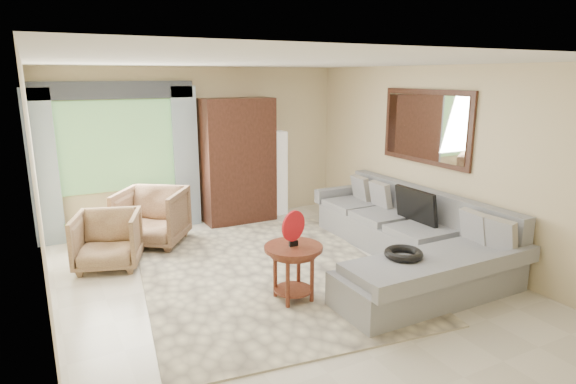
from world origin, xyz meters
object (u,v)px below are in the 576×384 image
armoire (238,161)px  armchair_left (108,240)px  potted_plant (80,229)px  coffee_table (293,272)px  floor_lamp (279,173)px  sectional_sofa (408,243)px  tv_screen (416,206)px  armchair_right (152,217)px

armoire → armchair_left: bearing=-153.7°
potted_plant → armoire: (2.57, 0.08, 0.80)m
coffee_table → armchair_left: armchair_left is taller
armoire → potted_plant: bearing=-178.1°
armchair_left → floor_lamp: bearing=39.7°
sectional_sofa → armchair_left: (-3.55, 1.75, 0.09)m
tv_screen → armchair_right: bearing=144.9°
tv_screen → armchair_right: 3.81m
coffee_table → armoire: size_ratio=0.31×
armchair_left → armchair_right: 0.94m
tv_screen → coffee_table: size_ratio=1.14×
tv_screen → armchair_left: tv_screen is taller
tv_screen → coffee_table: 2.22m
sectional_sofa → coffee_table: (-1.88, -0.24, 0.06)m
sectional_sofa → armchair_right: 3.70m
sectional_sofa → potted_plant: (-3.80, 2.81, -0.03)m
tv_screen → potted_plant: 4.87m
sectional_sofa → armchair_left: bearing=153.7°
armoire → armchair_right: bearing=-161.6°
coffee_table → potted_plant: 3.61m
sectional_sofa → potted_plant: sectional_sofa is taller
sectional_sofa → armchair_right: (-2.84, 2.36, 0.14)m
armchair_right → sectional_sofa: bearing=-4.8°
tv_screen → armoire: (-1.50, 2.72, 0.33)m
sectional_sofa → armoire: (-1.23, 2.90, 0.77)m
armchair_left → armchair_right: (0.71, 0.61, 0.05)m
armchair_right → floor_lamp: floor_lamp is taller
armoire → sectional_sofa: bearing=-66.9°
floor_lamp → tv_screen: bearing=-75.9°
armchair_right → armchair_left: bearing=-104.4°
floor_lamp → armchair_left: bearing=-158.9°
coffee_table → potted_plant: size_ratio=1.28×
tv_screen → armchair_right: (-3.11, 2.18, -0.30)m
sectional_sofa → armchair_left: 3.96m
tv_screen → armoire: bearing=118.9°
armchair_right → potted_plant: armchair_right is taller
floor_lamp → sectional_sofa: bearing=-81.7°
armoire → floor_lamp: armoire is taller
armchair_left → potted_plant: size_ratio=1.61×
coffee_table → armchair_right: armchair_right is taller
tv_screen → armchair_left: bearing=157.6°
coffee_table → sectional_sofa: bearing=7.4°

